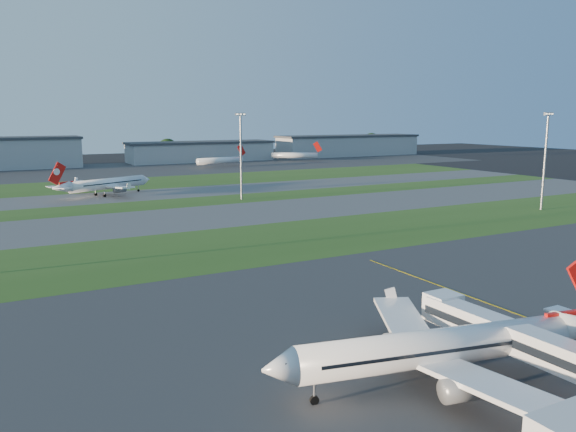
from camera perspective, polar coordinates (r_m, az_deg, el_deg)
ground at (r=74.23m, az=19.30°, el=-9.88°), size 700.00×700.00×0.00m
apron_near at (r=74.23m, az=19.30°, el=-9.88°), size 300.00×70.00×0.01m
grass_strip_a at (r=114.16m, az=-0.29°, el=-2.40°), size 300.00×34.00×0.01m
taxiway_a at (r=143.57m, az=-6.51°, el=0.10°), size 300.00×32.00×0.01m
grass_strip_b at (r=166.74m, az=-9.73°, el=1.40°), size 300.00×18.00×0.01m
taxiway_b at (r=187.53m, az=-11.90°, el=2.27°), size 300.00×26.00×0.01m
grass_strip_c at (r=219.15m, az=-14.38°, el=3.27°), size 300.00×40.00×0.01m
apron_far at (r=277.46m, az=-17.44°, el=4.48°), size 400.00×80.00×0.01m
yellow_line at (r=77.85m, az=21.81°, el=-9.11°), size 0.25×60.00×0.02m
jet_bridge at (r=56.71m, az=24.27°, el=-12.15°), size 4.20×26.90×6.20m
airliner_parked at (r=54.53m, az=15.01°, el=-12.86°), size 33.11×27.81×10.44m
airliner_taxiing at (r=186.67m, az=-17.89°, el=3.10°), size 31.18×26.58×10.45m
mini_jet_near at (r=283.57m, az=-6.87°, el=5.64°), size 28.37×8.26×9.48m
mini_jet_far at (r=319.98m, az=0.71°, el=6.20°), size 26.04×15.07×9.48m
light_mast_centre at (r=168.75m, az=-4.80°, el=6.67°), size 3.20×0.70×25.80m
light_mast_east at (r=163.73m, az=24.68°, el=5.69°), size 3.20×0.70×25.80m
hangar_west at (r=301.90m, az=-27.08°, el=5.71°), size 71.40×23.00×15.20m
hangar_east at (r=320.51m, az=-8.82°, el=6.51°), size 81.60×23.00×11.20m
hangar_far_east at (r=366.33m, az=6.18°, el=7.15°), size 96.90×23.00×13.20m
tree_mid_west at (r=314.58m, az=-22.55°, el=5.84°), size 9.90×9.90×10.80m
tree_mid_east at (r=329.11m, az=-12.13°, el=6.70°), size 11.55×11.55×12.60m
tree_east at (r=355.79m, az=-0.28°, el=7.05°), size 10.45×10.45×11.40m
tree_far_east at (r=396.76m, az=8.46°, el=7.43°), size 12.65×12.65×13.80m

